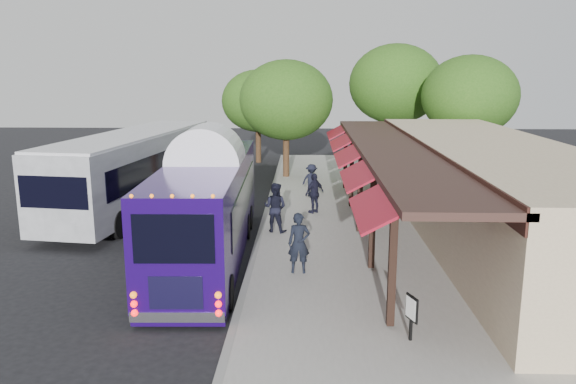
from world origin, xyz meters
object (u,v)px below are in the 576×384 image
(coach_bus, at_px, (208,203))
(sign_board, at_px, (412,310))
(ped_d, at_px, (312,180))
(city_bus, at_px, (135,167))
(ped_b, at_px, (275,207))
(ped_c, at_px, (315,193))
(ped_a, at_px, (299,243))

(coach_bus, height_order, sign_board, coach_bus)
(ped_d, relative_size, sign_board, 1.49)
(city_bus, height_order, ped_b, city_bus)
(ped_d, distance_m, sign_board, 15.05)
(ped_b, xyz_separation_m, sign_board, (3.54, -8.71, -0.22))
(ped_c, distance_m, sign_board, 11.82)
(coach_bus, xyz_separation_m, ped_b, (2.06, 2.71, -0.80))
(ped_a, distance_m, ped_b, 4.49)
(ped_b, bearing_deg, coach_bus, 72.83)
(city_bus, xyz_separation_m, ped_d, (7.92, 2.17, -0.97))
(city_bus, relative_size, ped_c, 7.58)
(coach_bus, distance_m, ped_d, 9.61)
(ped_a, xyz_separation_m, ped_b, (-0.95, 4.39, 0.02))
(ped_a, distance_m, sign_board, 5.04)
(ped_c, xyz_separation_m, ped_d, (-0.10, 3.25, -0.07))
(city_bus, height_order, ped_d, city_bus)
(ped_b, height_order, ped_d, ped_b)
(ped_a, distance_m, ped_c, 7.35)
(coach_bus, relative_size, ped_d, 7.01)
(city_bus, bearing_deg, ped_a, -40.75)
(ped_b, xyz_separation_m, ped_c, (1.53, 2.94, -0.08))
(city_bus, height_order, sign_board, city_bus)
(ped_b, xyz_separation_m, ped_d, (1.43, 6.19, -0.15))
(ped_d, bearing_deg, ped_a, 116.73)
(ped_c, height_order, sign_board, ped_c)
(ped_b, bearing_deg, ped_d, -82.96)
(ped_b, relative_size, ped_d, 1.19)
(ped_b, relative_size, sign_board, 1.77)
(coach_bus, height_order, city_bus, coach_bus)
(city_bus, distance_m, sign_board, 16.25)
(ped_a, bearing_deg, ped_d, 85.06)
(coach_bus, bearing_deg, ped_a, -30.70)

